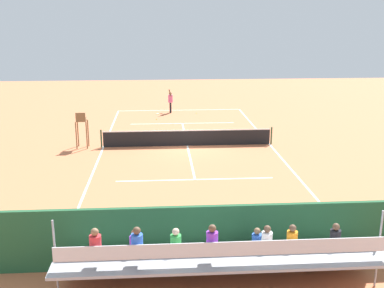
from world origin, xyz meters
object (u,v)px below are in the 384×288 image
at_px(equipment_bag, 247,249).
at_px(tennis_ball_far, 156,119).
at_px(courtside_bench, 304,235).
at_px(tennis_racket, 158,114).
at_px(tennis_net, 187,138).
at_px(bleacher_stand, 219,259).
at_px(tennis_player, 170,100).
at_px(umpire_chair, 82,126).
at_px(tennis_ball_near, 196,113).

distance_m(equipment_bag, tennis_ball_far, 21.07).
bearing_deg(courtside_bench, tennis_racket, -78.06).
height_order(tennis_net, courtside_bench, tennis_net).
distance_m(bleacher_stand, tennis_player, 25.36).
relative_size(umpire_chair, courtside_bench, 1.19).
distance_m(tennis_net, tennis_ball_far, 7.69).
bearing_deg(tennis_ball_far, tennis_racket, -92.98).
height_order(umpire_chair, tennis_ball_far, umpire_chair).
bearing_deg(tennis_player, umpire_chair, 61.31).
bearing_deg(courtside_bench, tennis_ball_far, -76.55).
bearing_deg(tennis_ball_near, tennis_player, -14.61).
distance_m(umpire_chair, tennis_player, 11.35).
height_order(tennis_racket, tennis_ball_far, tennis_ball_far).
bearing_deg(tennis_ball_far, tennis_player, -114.14).
xyz_separation_m(tennis_net, umpire_chair, (6.20, -0.01, 0.81)).
relative_size(tennis_net, tennis_racket, 17.59).
distance_m(courtside_bench, tennis_racket, 23.40).
relative_size(bleacher_stand, umpire_chair, 4.23).
bearing_deg(tennis_ball_far, tennis_ball_near, -147.88).
distance_m(bleacher_stand, tennis_ball_near, 24.87).
bearing_deg(tennis_ball_near, umpire_chair, 51.56).
xyz_separation_m(umpire_chair, courtside_bench, (-9.27, 13.28, -0.76)).
height_order(umpire_chair, courtside_bench, umpire_chair).
height_order(umpire_chair, tennis_player, umpire_chair).
relative_size(umpire_chair, tennis_ball_far, 32.42).
relative_size(courtside_bench, equipment_bag, 2.00).
relative_size(bleacher_stand, courtside_bench, 5.03).
bearing_deg(tennis_net, tennis_ball_far, -75.84).
bearing_deg(tennis_net, courtside_bench, 103.04).
bearing_deg(courtside_bench, tennis_ball_near, -85.49).
xyz_separation_m(tennis_net, bleacher_stand, (0.03, 15.39, 0.48)).
height_order(tennis_player, tennis_ball_near, tennis_player).
xyz_separation_m(tennis_net, tennis_racket, (1.77, -9.62, -0.49)).
bearing_deg(bleacher_stand, tennis_net, -90.12).
bearing_deg(tennis_net, tennis_player, -85.68).
distance_m(equipment_bag, tennis_racket, 23.20).
bearing_deg(equipment_bag, tennis_ball_near, -90.30).
relative_size(tennis_net, equipment_bag, 11.44).
relative_size(tennis_racket, tennis_ball_far, 8.87).
xyz_separation_m(bleacher_stand, tennis_ball_near, (-1.31, -24.82, -0.95)).
distance_m(umpire_chair, tennis_ball_near, 12.10).
xyz_separation_m(tennis_net, equipment_bag, (-1.16, 13.40, -0.32)).
height_order(tennis_net, tennis_racket, tennis_net).
relative_size(courtside_bench, tennis_racket, 3.07).
xyz_separation_m(courtside_bench, tennis_ball_near, (1.79, -22.70, -0.53)).
height_order(bleacher_stand, tennis_racket, bleacher_stand).
relative_size(tennis_net, tennis_ball_near, 156.06).
relative_size(tennis_racket, tennis_ball_near, 8.87).
bearing_deg(tennis_player, tennis_racket, 18.77).
height_order(equipment_bag, tennis_player, tennis_player).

